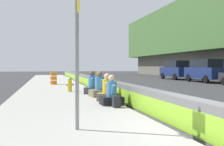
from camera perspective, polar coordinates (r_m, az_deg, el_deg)
ground_plane at (r=6.26m, az=17.73°, el=-13.16°), size 160.00×160.00×0.00m
sidewalk_strip at (r=5.37m, az=-7.86°, el=-14.79°), size 80.00×4.40×0.14m
jersey_barrier at (r=6.16m, az=17.74°, el=-9.34°), size 76.00×0.45×0.85m
route_sign_post at (r=5.93m, az=-7.69°, el=7.63°), size 0.44×0.09×3.60m
fire_hydrant at (r=14.90m, az=-9.26°, el=-2.36°), size 0.26×0.46×0.88m
seated_person_foreground at (r=9.74m, az=-0.08°, el=-4.92°), size 0.72×0.82×1.12m
seated_person_middle at (r=10.93m, az=-1.09°, el=-4.20°), size 0.91×0.99×1.14m
seated_person_rear at (r=12.37m, az=-2.78°, el=-3.43°), size 0.87×0.97×1.22m
seated_person_far at (r=13.77m, az=-4.40°, el=-2.95°), size 0.88×0.99×1.21m
backpack at (r=9.12m, az=0.95°, el=-6.34°), size 0.32×0.28×0.40m
construction_barrel at (r=21.30m, az=-12.75°, el=-1.16°), size 0.54×0.54×0.95m
parked_car_fourth at (r=27.38m, az=19.82°, el=0.54°), size 4.81×2.08×2.28m
parked_car_midline at (r=32.46m, az=13.81°, el=0.71°), size 4.84×2.15×2.28m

